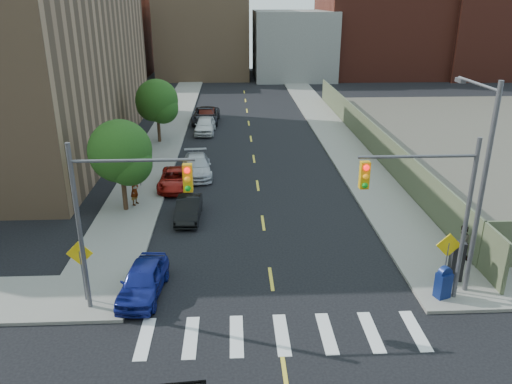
{
  "coord_description": "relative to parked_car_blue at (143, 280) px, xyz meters",
  "views": [
    {
      "loc": [
        -1.6,
        -11.43,
        11.79
      ],
      "look_at": [
        -0.41,
        13.68,
        2.0
      ],
      "focal_mm": 35.0,
      "sensor_mm": 36.0,
      "label": 1
    }
  ],
  "objects": [
    {
      "name": "fence_north",
      "position": [
        15.1,
        21.0,
        0.56
      ],
      "size": [
        0.12,
        44.0,
        2.5
      ],
      "primitive_type": "cube",
      "color": "#515A3F",
      "rests_on": "ground"
    },
    {
      "name": "signal_nw",
      "position": [
        -0.48,
        -1.0,
        3.84
      ],
      "size": [
        4.59,
        0.3,
        7.0
      ],
      "color": "#59595E",
      "rests_on": "ground"
    },
    {
      "name": "warn_sign_midwest",
      "position": [
        -2.3,
        13.0,
        1.31
      ],
      "size": [
        1.06,
        0.06,
        2.83
      ],
      "color": "#59595E",
      "rests_on": "ground"
    },
    {
      "name": "mailbox",
      "position": [
        12.48,
        -1.0,
        0.15
      ],
      "size": [
        0.7,
        0.62,
        1.43
      ],
      "rotation": [
        0.0,
        0.0,
        0.36
      ],
      "color": "navy",
      "rests_on": "sidewalk_ne"
    },
    {
      "name": "bg_bldg_center",
      "position": [
        13.5,
        63.0,
        4.31
      ],
      "size": [
        12.0,
        16.0,
        10.0
      ],
      "primitive_type": "cube",
      "color": "gray",
      "rests_on": "ground"
    },
    {
      "name": "tree_west_far",
      "position": [
        -2.5,
        24.05,
        2.79
      ],
      "size": [
        3.66,
        3.64,
        5.52
      ],
      "color": "#332114",
      "rests_on": "ground"
    },
    {
      "name": "bg_bldg_west",
      "position": [
        -16.5,
        63.0,
        5.31
      ],
      "size": [
        14.0,
        18.0,
        12.0
      ],
      "primitive_type": "cube",
      "color": "#592319",
      "rests_on": "ground"
    },
    {
      "name": "bg_bldg_east",
      "position": [
        27.5,
        65.0,
        7.31
      ],
      "size": [
        18.0,
        18.0,
        16.0
      ],
      "primitive_type": "cube",
      "color": "#592319",
      "rests_on": "ground"
    },
    {
      "name": "bg_bldg_midwest",
      "position": [
        -0.5,
        65.0,
        6.81
      ],
      "size": [
        14.0,
        16.0,
        15.0
      ],
      "primitive_type": "cube",
      "color": "#8C6B4C",
      "rests_on": "ground"
    },
    {
      "name": "bg_bldg_fareast",
      "position": [
        43.5,
        63.0,
        8.31
      ],
      "size": [
        14.0,
        16.0,
        18.0
      ],
      "primitive_type": "cube",
      "color": "#592319",
      "rests_on": "ground"
    },
    {
      "name": "parked_car_silver",
      "position": [
        1.3,
        15.28,
        0.01
      ],
      "size": [
        2.45,
        5.0,
        1.4
      ],
      "primitive_type": "imported",
      "rotation": [
        0.0,
        0.0,
        0.1
      ],
      "color": "#B7B9C0",
      "rests_on": "ground"
    },
    {
      "name": "parked_car_white",
      "position": [
        1.3,
        27.21,
        0.07
      ],
      "size": [
        1.95,
        4.53,
        1.52
      ],
      "primitive_type": "imported",
      "rotation": [
        0.0,
        0.0,
        -0.04
      ],
      "color": "silver",
      "rests_on": "ground"
    },
    {
      "name": "parked_car_maroon",
      "position": [
        1.3,
        31.29,
        0.03
      ],
      "size": [
        1.53,
        4.36,
        1.44
      ],
      "primitive_type": "imported",
      "rotation": [
        0.0,
        0.0,
        0.0
      ],
      "color": "#3B110B",
      "rests_on": "ground"
    },
    {
      "name": "sidewalk_ne",
      "position": [
        13.25,
        34.5,
        -0.61
      ],
      "size": [
        3.5,
        73.0,
        0.15
      ],
      "primitive_type": "cube",
      "color": "gray",
      "rests_on": "ground"
    },
    {
      "name": "payphone",
      "position": [
        13.56,
        0.31,
        0.39
      ],
      "size": [
        0.59,
        0.49,
        1.85
      ],
      "primitive_type": "cube",
      "rotation": [
        0.0,
        0.0,
        -0.08
      ],
      "color": "black",
      "rests_on": "sidewalk_ne"
    },
    {
      "name": "tree_west_near",
      "position": [
        -2.5,
        9.05,
        2.79
      ],
      "size": [
        3.66,
        3.64,
        5.52
      ],
      "color": "#332114",
      "rests_on": "ground"
    },
    {
      "name": "warn_sign_ne",
      "position": [
        12.7,
        -0.5,
        1.31
      ],
      "size": [
        1.06,
        0.06,
        2.83
      ],
      "color": "#59595E",
      "rests_on": "ground"
    },
    {
      "name": "parked_car_black",
      "position": [
        1.3,
        7.75,
        -0.07
      ],
      "size": [
        1.39,
        3.76,
        1.23
      ],
      "primitive_type": "imported",
      "rotation": [
        0.0,
        0.0,
        -0.02
      ],
      "color": "black",
      "rests_on": "ground"
    },
    {
      "name": "parked_car_blue",
      "position": [
        0.0,
        0.0,
        0.0
      ],
      "size": [
        1.99,
        4.17,
        1.37
      ],
      "primitive_type": "imported",
      "rotation": [
        0.0,
        0.0,
        -0.09
      ],
      "color": "navy",
      "rests_on": "ground"
    },
    {
      "name": "sidewalk_nw",
      "position": [
        -2.25,
        34.5,
        -0.61
      ],
      "size": [
        3.5,
        73.0,
        0.15
      ],
      "primitive_type": "cube",
      "color": "gray",
      "rests_on": "ground"
    },
    {
      "name": "pedestrian_west",
      "position": [
        -2.06,
        9.72,
        0.4
      ],
      "size": [
        0.63,
        0.79,
        1.88
      ],
      "primitive_type": "imported",
      "rotation": [
        0.0,
        0.0,
        1.27
      ],
      "color": "gray",
      "rests_on": "sidewalk_nw"
    },
    {
      "name": "streetlight_ne",
      "position": [
        13.7,
        -0.1,
        4.53
      ],
      "size": [
        0.25,
        3.7,
        9.0
      ],
      "color": "#59595E",
      "rests_on": "ground"
    },
    {
      "name": "pedestrian_east",
      "position": [
        14.59,
        2.13,
        0.34
      ],
      "size": [
        0.89,
        0.72,
        1.76
      ],
      "primitive_type": "imported",
      "rotation": [
        0.0,
        0.0,
        3.2
      ],
      "color": "gray",
      "rests_on": "sidewalk_ne"
    },
    {
      "name": "signal_ne",
      "position": [
        11.48,
        -1.0,
        3.84
      ],
      "size": [
        4.59,
        0.3,
        7.0
      ],
      "color": "#59595E",
      "rests_on": "ground"
    },
    {
      "name": "warn_sign_nw",
      "position": [
        -2.3,
        -0.5,
        1.31
      ],
      "size": [
        1.06,
        0.06,
        2.83
      ],
      "color": "#59595E",
      "rests_on": "ground"
    },
    {
      "name": "parked_car_red",
      "position": [
        0.0,
        12.87,
        -0.08
      ],
      "size": [
        2.03,
        4.38,
        1.22
      ],
      "primitive_type": "imported",
      "rotation": [
        0.0,
        0.0,
        -0.0
      ],
      "color": "maroon",
      "rests_on": "ground"
    },
    {
      "name": "parked_car_grey",
      "position": [
        1.19,
        31.36,
        0.08
      ],
      "size": [
        2.74,
        5.63,
        1.54
      ],
      "primitive_type": "imported",
      "rotation": [
        0.0,
        0.0,
        -0.03
      ],
      "color": "black",
      "rests_on": "ground"
    }
  ]
}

